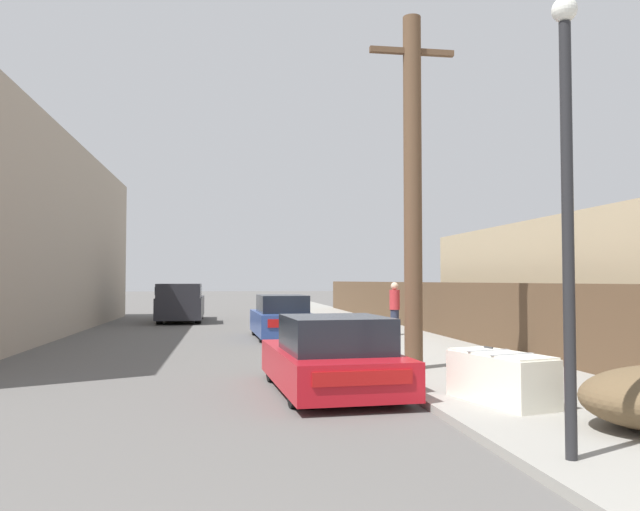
{
  "coord_description": "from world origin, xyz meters",
  "views": [
    {
      "loc": [
        0.25,
        -1.71,
        1.92
      ],
      "look_at": [
        2.04,
        10.23,
        2.41
      ],
      "focal_mm": 35.0,
      "sensor_mm": 36.0,
      "label": 1
    }
  ],
  "objects": [
    {
      "name": "sidewalk_curb",
      "position": [
        5.3,
        23.5,
        0.06
      ],
      "size": [
        4.2,
        63.0,
        0.12
      ],
      "primitive_type": "cube",
      "color": "gray",
      "rests_on": "ground"
    },
    {
      "name": "discarded_fridge",
      "position": [
        4.26,
        7.04,
        0.49
      ],
      "size": [
        1.14,
        1.86,
        0.76
      ],
      "rotation": [
        0.0,
        0.0,
        0.25
      ],
      "color": "silver",
      "rests_on": "sidewalk_curb"
    },
    {
      "name": "parked_sports_car_red",
      "position": [
        2.04,
        8.9,
        0.59
      ],
      "size": [
        2.16,
        4.14,
        1.32
      ],
      "rotation": [
        0.0,
        0.0,
        0.07
      ],
      "color": "red",
      "rests_on": "ground"
    },
    {
      "name": "car_parked_mid",
      "position": [
        2.05,
        19.0,
        0.67
      ],
      "size": [
        1.92,
        4.25,
        1.44
      ],
      "rotation": [
        0.0,
        0.0,
        0.04
      ],
      "color": "#2D478C",
      "rests_on": "ground"
    },
    {
      "name": "pickup_truck",
      "position": [
        -1.85,
        27.94,
        0.89
      ],
      "size": [
        2.06,
        5.84,
        1.77
      ],
      "rotation": [
        0.0,
        0.0,
        3.15
      ],
      "color": "#232328",
      "rests_on": "ground"
    },
    {
      "name": "utility_pole",
      "position": [
        4.04,
        10.67,
        3.85
      ],
      "size": [
        1.8,
        0.38,
        7.31
      ],
      "color": "brown",
      "rests_on": "sidewalk_curb"
    },
    {
      "name": "street_lamp",
      "position": [
        3.69,
        4.18,
        2.86
      ],
      "size": [
        0.26,
        0.26,
        4.73
      ],
      "color": "#232326",
      "rests_on": "sidewalk_curb"
    },
    {
      "name": "wooden_fence",
      "position": [
        7.25,
        20.19,
        0.99
      ],
      "size": [
        0.08,
        37.48,
        1.74
      ],
      "primitive_type": "cube",
      "color": "brown",
      "rests_on": "sidewalk_curb"
    },
    {
      "name": "pedestrian",
      "position": [
        5.77,
        18.4,
        1.02
      ],
      "size": [
        0.34,
        0.34,
        1.74
      ],
      "color": "#282D42",
      "rests_on": "sidewalk_curb"
    }
  ]
}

